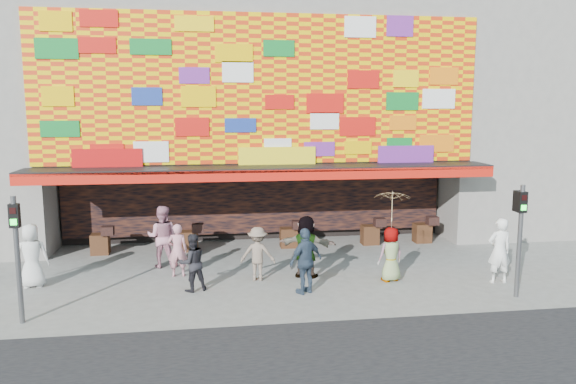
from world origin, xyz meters
The scene contains 15 objects.
ground centered at (0.00, 0.00, 0.00)m, with size 90.00×90.00×0.00m, color slate.
shop_building centered at (0.00, 8.18, 5.23)m, with size 15.20×9.40×10.00m.
neighbor_right centered at (13.00, 8.00, 6.00)m, with size 11.00×8.00×12.00m, color gray.
signal_left centered at (-6.20, -1.50, 1.86)m, with size 0.22×0.20×3.00m.
signal_right centered at (6.20, -1.50, 1.86)m, with size 0.22×0.20×3.00m.
ped_a centered at (-6.72, 1.22, 0.90)m, with size 0.88×0.57×1.80m, color silver.
ped_b centered at (-2.76, 1.65, 0.79)m, with size 0.58×0.38×1.59m, color #C07C88.
ped_c centered at (-2.30, 0.24, 0.80)m, with size 0.77×0.60×1.59m, color black.
ped_d centered at (-0.45, 0.95, 0.78)m, with size 1.01×0.58×1.57m, color #786657.
ped_e centered at (0.72, -0.39, 0.90)m, with size 1.05×0.44×1.79m, color #2F3E52.
ped_f centered at (0.99, 1.04, 0.92)m, with size 1.72×0.55×1.85m, color gray.
ped_g centered at (3.33, 0.30, 0.79)m, with size 0.77×0.50×1.58m, color gray.
ped_h centered at (6.34, -0.29, 0.94)m, with size 0.69×0.45×1.88m, color white.
ped_i centered at (-3.27, 2.73, 0.97)m, with size 0.95×0.74×1.95m, color #C27D93.
parasol centered at (3.33, 0.30, 2.16)m, with size 1.29×1.30×1.88m.
Camera 1 is at (-1.88, -14.75, 5.02)m, focal length 35.00 mm.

